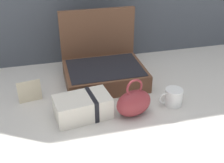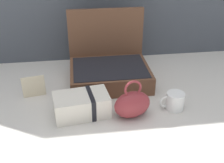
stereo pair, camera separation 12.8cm
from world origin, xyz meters
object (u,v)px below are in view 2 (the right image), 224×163
teal_pouch_handbag (132,104)px  info_card_left (34,86)px  open_suitcase (109,67)px  cream_toiletry_bag (82,105)px  coffee_mug (175,101)px

teal_pouch_handbag → info_card_left: size_ratio=1.67×
open_suitcase → teal_pouch_handbag: bearing=-80.1°
cream_toiletry_bag → info_card_left: bearing=141.8°
open_suitcase → teal_pouch_handbag: size_ratio=2.25×
open_suitcase → info_card_left: size_ratio=3.76×
cream_toiletry_bag → teal_pouch_handbag: bearing=-12.3°
teal_pouch_handbag → coffee_mug: bearing=8.9°
info_card_left → cream_toiletry_bag: bearing=-48.1°
coffee_mug → cream_toiletry_bag: bearing=178.0°
teal_pouch_handbag → cream_toiletry_bag: bearing=167.7°
open_suitcase → teal_pouch_handbag: 0.36m
coffee_mug → open_suitcase: bearing=130.5°
open_suitcase → info_card_left: 0.42m
coffee_mug → teal_pouch_handbag: bearing=-171.1°
open_suitcase → info_card_left: bearing=-163.4°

